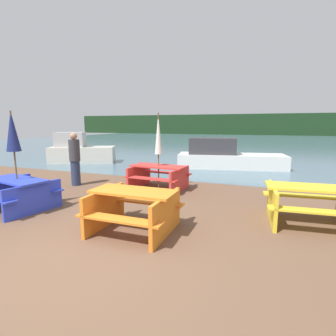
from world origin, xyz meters
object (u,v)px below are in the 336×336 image
boat_second (80,151)px  person (75,159)px  picnic_table_orange (134,207)px  picnic_table_yellow (310,202)px  picnic_table_blue (18,191)px  umbrella_white (158,134)px  picnic_table_red (159,175)px  boat (226,157)px  umbrella_navy (12,132)px

boat_second → person: bearing=-77.7°
picnic_table_orange → picnic_table_yellow: bearing=26.8°
picnic_table_blue → picnic_table_yellow: (6.40, 1.43, 0.03)m
umbrella_white → picnic_table_blue: bearing=-127.9°
picnic_table_blue → picnic_table_red: picnic_table_red is taller
picnic_table_blue → picnic_table_yellow: picnic_table_yellow is taller
person → boat: bearing=53.3°
boat_second → person: 5.50m
umbrella_navy → person: umbrella_navy is taller
picnic_table_yellow → umbrella_white: (-4.03, 1.61, 1.24)m
umbrella_navy → boat_second: (-3.81, 6.82, -1.24)m
picnic_table_orange → picnic_table_blue: size_ratio=0.88×
picnic_table_red → boat_second: 7.24m
umbrella_navy → picnic_table_red: bearing=52.1°
picnic_table_yellow → boat_second: 11.55m
picnic_table_yellow → person: size_ratio=1.04×
picnic_table_red → picnic_table_yellow: bearing=-21.8°
picnic_table_yellow → person: bearing=171.0°
picnic_table_yellow → picnic_table_red: bearing=158.2°
picnic_table_red → boat_second: bearing=148.5°
picnic_table_yellow → boat_second: boat_second is taller
person → picnic_table_blue: bearing=-80.4°
boat → person: 6.87m
picnic_table_blue → umbrella_navy: umbrella_navy is taller
boat_second → picnic_table_blue: bearing=-86.6°
picnic_table_red → umbrella_white: (0.00, 0.00, 1.26)m
umbrella_white → boat_second: bearing=148.5°
picnic_table_red → person: 2.87m
person → umbrella_white: bearing=10.9°
umbrella_navy → person: size_ratio=1.33×
umbrella_white → boat: (1.32, 4.96, -1.21)m
picnic_table_yellow → boat_second: bearing=152.1°
boat → umbrella_navy: bearing=-126.2°
person → picnic_table_red: bearing=10.9°
picnic_table_red → umbrella_white: 1.26m
picnic_table_orange → umbrella_navy: 3.52m
picnic_table_red → umbrella_navy: (-2.36, -3.04, 1.39)m
picnic_table_yellow → umbrella_white: umbrella_white is taller
picnic_table_red → person: (-2.78, -0.54, 0.43)m
picnic_table_blue → picnic_table_red: size_ratio=1.00×
picnic_table_blue → umbrella_white: (2.36, 3.04, 1.27)m
picnic_table_blue → boat_second: bearing=119.2°
boat_second → person: person is taller
picnic_table_yellow → boat: 7.12m
umbrella_white → person: 2.96m
umbrella_white → umbrella_navy: size_ratio=1.02×
picnic_table_red → umbrella_white: umbrella_white is taller
picnic_table_red → umbrella_white: size_ratio=0.77×
picnic_table_blue → person: 2.58m
picnic_table_orange → picnic_table_yellow: picnic_table_orange is taller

